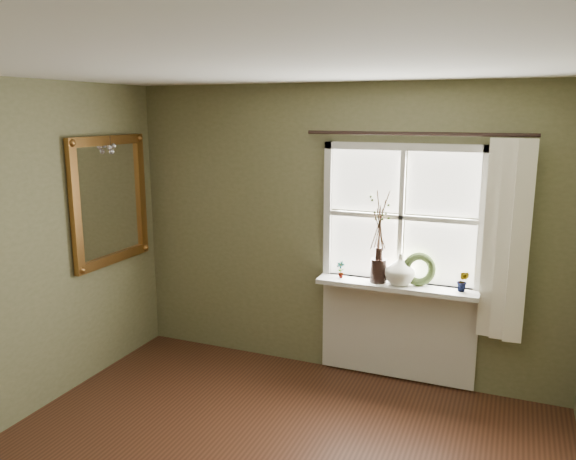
% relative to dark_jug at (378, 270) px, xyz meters
% --- Properties ---
extents(ceiling, '(4.50, 4.50, 0.00)m').
position_rel_dark_jug_xyz_m(ceiling, '(-0.39, -2.12, 1.58)').
color(ceiling, silver).
rests_on(ceiling, ground).
extents(wall_back, '(4.00, 0.10, 2.60)m').
position_rel_dark_jug_xyz_m(wall_back, '(-0.39, 0.18, 0.28)').
color(wall_back, '#696845').
rests_on(wall_back, ground).
extents(window_frame, '(1.36, 0.06, 1.24)m').
position_rel_dark_jug_xyz_m(window_frame, '(0.16, 0.11, 0.46)').
color(window_frame, silver).
rests_on(window_frame, wall_back).
extents(window_sill, '(1.36, 0.26, 0.04)m').
position_rel_dark_jug_xyz_m(window_sill, '(0.16, 0.00, -0.12)').
color(window_sill, silver).
rests_on(window_sill, wall_back).
extents(window_apron, '(1.36, 0.04, 0.88)m').
position_rel_dark_jug_xyz_m(window_apron, '(0.16, 0.11, -0.56)').
color(window_apron, silver).
rests_on(window_apron, ground).
extents(dark_jug, '(0.18, 0.18, 0.20)m').
position_rel_dark_jug_xyz_m(dark_jug, '(0.00, 0.00, 0.00)').
color(dark_jug, black).
rests_on(dark_jug, window_sill).
extents(cream_vase, '(0.29, 0.29, 0.26)m').
position_rel_dark_jug_xyz_m(cream_vase, '(0.19, 0.00, 0.03)').
color(cream_vase, silver).
rests_on(cream_vase, window_sill).
extents(wreath, '(0.31, 0.23, 0.29)m').
position_rel_dark_jug_xyz_m(wreath, '(0.34, 0.04, 0.01)').
color(wreath, '#31401C').
rests_on(wreath, window_sill).
extents(potted_plant_left, '(0.09, 0.07, 0.15)m').
position_rel_dark_jug_xyz_m(potted_plant_left, '(-0.34, 0.00, -0.03)').
color(potted_plant_left, '#31401C').
rests_on(potted_plant_left, window_sill).
extents(potted_plant_right, '(0.11, 0.10, 0.18)m').
position_rel_dark_jug_xyz_m(potted_plant_right, '(0.70, 0.00, -0.01)').
color(potted_plant_right, '#31401C').
rests_on(potted_plant_right, window_sill).
extents(curtain, '(0.36, 0.12, 1.59)m').
position_rel_dark_jug_xyz_m(curtain, '(1.00, 0.01, 0.34)').
color(curtain, white).
rests_on(curtain, wall_back).
extents(curtain_rod, '(1.84, 0.03, 0.03)m').
position_rel_dark_jug_xyz_m(curtain_rod, '(0.26, 0.05, 1.16)').
color(curtain_rod, black).
rests_on(curtain_rod, wall_back).
extents(gilt_mirror, '(0.10, 0.97, 1.16)m').
position_rel_dark_jug_xyz_m(gilt_mirror, '(-2.36, -0.54, 0.55)').
color(gilt_mirror, white).
rests_on(gilt_mirror, wall_left).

